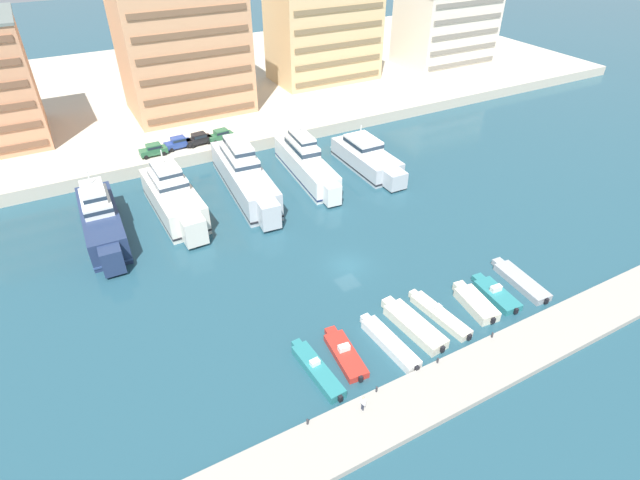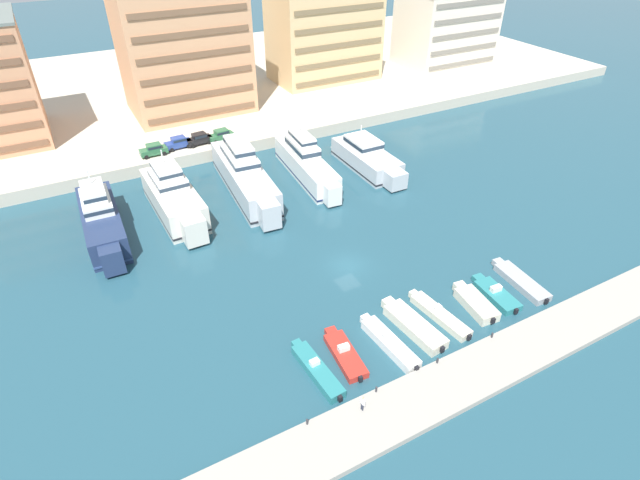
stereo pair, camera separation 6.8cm
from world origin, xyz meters
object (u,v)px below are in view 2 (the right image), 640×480
yacht_ivory_left (174,198)px  motorboat_grey_right (520,281)px  motorboat_teal_far_left (317,370)px  car_black_mid_left (199,138)px  motorboat_cream_center (439,315)px  yacht_white_center_left (306,162)px  car_blue_left (178,142)px  car_green_center_left (221,135)px  motorboat_cream_center_right (475,303)px  motorboat_white_mid_left (389,343)px  yacht_silver_center (367,158)px  yacht_silver_mid_left (244,175)px  yacht_navy_far_left (102,220)px  motorboat_cream_center_left (413,325)px  motorboat_teal_mid_right (496,294)px  pedestrian_near_edge (363,402)px  car_green_far_left (154,149)px  motorboat_red_left (345,354)px

yacht_ivory_left → motorboat_grey_right: 43.76m
yacht_ivory_left → motorboat_teal_far_left: (3.79, -32.74, -1.98)m
car_black_mid_left → yacht_ivory_left: bearing=-117.9°
motorboat_teal_far_left → motorboat_cream_center: 14.24m
yacht_white_center_left → motorboat_teal_far_left: 37.66m
car_blue_left → car_green_center_left: (6.92, -0.40, 0.00)m
motorboat_cream_center_right → car_green_center_left: bearing=102.1°
motorboat_white_mid_left → car_green_center_left: car_green_center_left is taller
yacht_silver_center → motorboat_white_mid_left: yacht_silver_center is taller
yacht_silver_mid_left → motorboat_grey_right: yacht_silver_mid_left is taller
yacht_navy_far_left → yacht_silver_mid_left: (19.62, 2.29, 0.24)m
motorboat_cream_center_left → motorboat_teal_mid_right: 10.65m
motorboat_teal_far_left → pedestrian_near_edge: bearing=-77.1°
yacht_silver_center → yacht_white_center_left: bearing=168.2°
motorboat_teal_mid_right → car_green_center_left: bearing=105.6°
pedestrian_near_edge → car_green_center_left: bearing=82.7°
motorboat_cream_center_right → car_blue_left: 51.79m
motorboat_cream_center_right → car_green_center_left: car_green_center_left is taller
motorboat_cream_center → car_green_far_left: car_green_far_left is taller
motorboat_cream_center_right → car_black_mid_left: bearing=106.0°
car_blue_left → pedestrian_near_edge: 54.17m
motorboat_cream_center_left → car_green_center_left: 48.02m
motorboat_teal_far_left → car_black_mid_left: bearing=84.6°
yacht_white_center_left → car_green_far_left: 23.66m
pedestrian_near_edge → yacht_silver_mid_left: bearing=82.3°
motorboat_cream_center_left → car_green_far_left: car_green_far_left is taller
car_black_mid_left → car_green_center_left: (3.59, -0.27, 0.00)m
motorboat_cream_center_left → motorboat_cream_center_right: motorboat_cream_center_left is taller
motorboat_cream_center_right → motorboat_grey_right: bearing=3.7°
motorboat_red_left → motorboat_grey_right: (22.34, -0.17, 0.01)m
yacht_ivory_left → yacht_silver_center: 29.67m
car_black_mid_left → motorboat_grey_right: bearing=-66.5°
yacht_white_center_left → motorboat_cream_center_right: 34.15m
yacht_silver_center → motorboat_cream_center: (-11.63, -31.51, -1.34)m
motorboat_cream_center_right → car_black_mid_left: 50.65m
yacht_silver_mid_left → motorboat_cream_center_right: size_ratio=3.59×
motorboat_red_left → motorboat_white_mid_left: (4.36, -0.89, 0.11)m
car_black_mid_left → motorboat_teal_far_left: bearing=-95.4°
car_black_mid_left → pedestrian_near_edge: bearing=-93.5°
motorboat_teal_mid_right → motorboat_grey_right: bearing=4.4°
car_blue_left → car_black_mid_left: bearing=-2.2°
motorboat_teal_far_left → car_blue_left: bearing=88.6°
yacht_navy_far_left → motorboat_cream_center_right: 44.88m
car_green_center_left → motorboat_teal_far_left: bearing=-99.6°
yacht_ivory_left → car_green_far_left: 15.13m
yacht_silver_center → motorboat_cream_center_left: (-14.93, -31.55, -1.21)m
motorboat_teal_far_left → motorboat_grey_right: motorboat_teal_far_left is taller
yacht_navy_far_left → yacht_white_center_left: size_ratio=0.92×
yacht_ivory_left → motorboat_grey_right: (29.31, -32.43, -2.05)m
yacht_ivory_left → motorboat_white_mid_left: yacht_ivory_left is taller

